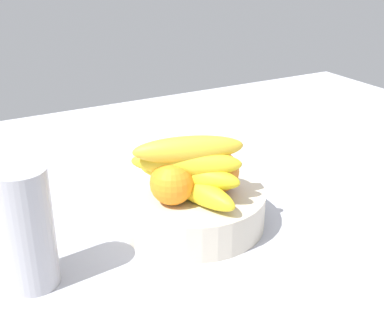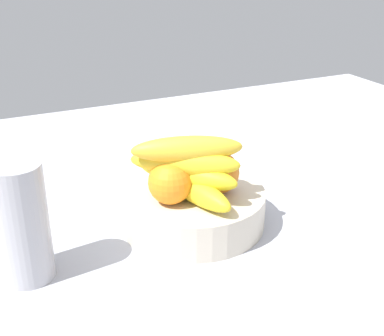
{
  "view_description": "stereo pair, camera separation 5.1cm",
  "coord_description": "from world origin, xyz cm",
  "px_view_note": "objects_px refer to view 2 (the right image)",
  "views": [
    {
      "loc": [
        -39.88,
        -65.24,
        43.75
      ],
      "look_at": [
        -3.52,
        0.25,
        10.02
      ],
      "focal_mm": 48.07,
      "sensor_mm": 36.0,
      "label": 1
    },
    {
      "loc": [
        -35.38,
        -67.54,
        43.75
      ],
      "look_at": [
        -3.52,
        0.25,
        10.02
      ],
      "focal_mm": 48.07,
      "sensor_mm": 36.0,
      "label": 2
    }
  ],
  "objects_px": {
    "banana_bunch": "(188,169)",
    "thermos_tumbler": "(22,223)",
    "fruit_bowl": "(192,207)",
    "orange_center": "(218,173)",
    "orange_front_right": "(170,182)",
    "orange_front_left": "(181,161)"
  },
  "relations": [
    {
      "from": "fruit_bowl",
      "to": "orange_center",
      "type": "bearing_deg",
      "value": -32.64
    },
    {
      "from": "orange_front_right",
      "to": "orange_center",
      "type": "bearing_deg",
      "value": 0.37
    },
    {
      "from": "orange_center",
      "to": "banana_bunch",
      "type": "bearing_deg",
      "value": -176.23
    },
    {
      "from": "orange_front_left",
      "to": "orange_front_right",
      "type": "relative_size",
      "value": 1.0
    },
    {
      "from": "fruit_bowl",
      "to": "orange_center",
      "type": "height_order",
      "value": "orange_center"
    },
    {
      "from": "orange_front_right",
      "to": "banana_bunch",
      "type": "distance_m",
      "value": 0.03
    },
    {
      "from": "orange_center",
      "to": "thermos_tumbler",
      "type": "xyz_separation_m",
      "value": [
        -0.31,
        -0.02,
        -0.01
      ]
    },
    {
      "from": "orange_center",
      "to": "thermos_tumbler",
      "type": "height_order",
      "value": "thermos_tumbler"
    },
    {
      "from": "orange_front_left",
      "to": "thermos_tumbler",
      "type": "height_order",
      "value": "thermos_tumbler"
    },
    {
      "from": "banana_bunch",
      "to": "thermos_tumbler",
      "type": "distance_m",
      "value": 0.25
    },
    {
      "from": "orange_front_left",
      "to": "orange_center",
      "type": "bearing_deg",
      "value": -63.01
    },
    {
      "from": "orange_front_right",
      "to": "thermos_tumbler",
      "type": "distance_m",
      "value": 0.22
    },
    {
      "from": "fruit_bowl",
      "to": "orange_center",
      "type": "distance_m",
      "value": 0.08
    },
    {
      "from": "orange_center",
      "to": "thermos_tumbler",
      "type": "distance_m",
      "value": 0.31
    },
    {
      "from": "fruit_bowl",
      "to": "orange_front_left",
      "type": "height_order",
      "value": "orange_front_left"
    },
    {
      "from": "banana_bunch",
      "to": "orange_front_right",
      "type": "bearing_deg",
      "value": 174.08
    },
    {
      "from": "orange_center",
      "to": "banana_bunch",
      "type": "xyz_separation_m",
      "value": [
        -0.05,
        -0.0,
        0.02
      ]
    },
    {
      "from": "orange_front_left",
      "to": "orange_front_right",
      "type": "distance_m",
      "value": 0.08
    },
    {
      "from": "banana_bunch",
      "to": "orange_center",
      "type": "bearing_deg",
      "value": 3.77
    },
    {
      "from": "orange_front_right",
      "to": "banana_bunch",
      "type": "height_order",
      "value": "banana_bunch"
    },
    {
      "from": "fruit_bowl",
      "to": "orange_front_right",
      "type": "bearing_deg",
      "value": -154.39
    },
    {
      "from": "fruit_bowl",
      "to": "orange_front_left",
      "type": "bearing_deg",
      "value": 89.17
    }
  ]
}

